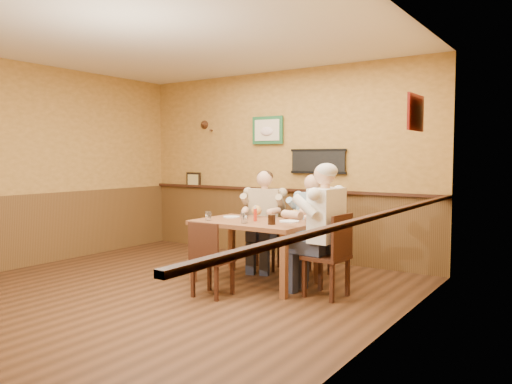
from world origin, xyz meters
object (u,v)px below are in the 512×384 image
chair_right_end (326,255)px  cola_tumbler (272,220)px  diner_tan_shirt (265,225)px  pepper_shaker (247,216)px  diner_blue_polo (313,230)px  diner_white_elder (326,237)px  water_glass_mid (244,218)px  chair_back_right (313,244)px  hot_sauce_bottle (255,214)px  chair_near_side (213,259)px  water_glass_left (208,216)px  chair_back_left (265,238)px  salt_shaker (243,216)px  dining_table (255,228)px

chair_right_end → cola_tumbler: 0.73m
chair_right_end → diner_tan_shirt: diner_tan_shirt is taller
cola_tumbler → pepper_shaker: bearing=155.8°
pepper_shaker → cola_tumbler: bearing=-24.2°
diner_blue_polo → diner_white_elder: (0.58, -0.80, 0.07)m
water_glass_mid → chair_right_end: bearing=10.7°
chair_back_right → chair_right_end: bearing=-48.4°
hot_sauce_bottle → pepper_shaker: hot_sauce_bottle is taller
diner_blue_polo → chair_near_side: bearing=-101.7°
diner_tan_shirt → hot_sauce_bottle: (0.32, -0.71, 0.24)m
water_glass_left → chair_back_left: bearing=79.4°
hot_sauce_bottle → salt_shaker: bearing=160.5°
chair_back_left → dining_table: bearing=-83.9°
hot_sauce_bottle → diner_tan_shirt: bearing=114.5°
chair_right_end → water_glass_left: bearing=-77.5°
chair_back_left → diner_blue_polo: diner_blue_polo is taller
chair_back_left → water_glass_left: 1.06m
chair_back_left → chair_right_end: (1.28, -0.75, 0.04)m
diner_blue_polo → water_glass_mid: 1.07m
salt_shaker → pepper_shaker: pepper_shaker is taller
pepper_shaker → chair_back_right: bearing=50.4°
chair_back_left → cola_tumbler: 1.15m
chair_right_end → pepper_shaker: (-1.14, 0.12, 0.34)m
chair_right_end → diner_blue_polo: (-0.58, 0.80, 0.13)m
diner_blue_polo → hot_sauce_bottle: size_ratio=6.97×
chair_right_end → chair_near_side: 1.23m
cola_tumbler → diner_tan_shirt: bearing=127.1°
pepper_shaker → diner_white_elder: bearing=-6.0°
chair_near_side → diner_blue_polo: diner_blue_polo is taller
chair_near_side → diner_tan_shirt: bearing=-84.4°
diner_white_elder → water_glass_left: (-1.46, -0.22, 0.16)m
diner_tan_shirt → water_glass_left: (-0.18, -0.97, 0.21)m
cola_tumbler → salt_shaker: (-0.56, 0.23, -0.02)m
chair_back_right → water_glass_mid: water_glass_mid is taller
chair_back_right → dining_table: bearing=-112.8°
chair_back_left → chair_back_right: bearing=-14.3°
hot_sauce_bottle → cola_tumbler: bearing=-24.4°
dining_table → chair_back_left: bearing=113.8°
chair_back_left → pepper_shaker: size_ratio=9.89×
chair_back_left → hot_sauce_bottle: bearing=-83.2°
pepper_shaker → diner_blue_polo: bearing=50.4°
dining_table → diner_blue_polo: size_ratio=1.21×
chair_back_left → water_glass_left: size_ratio=7.72×
water_glass_mid → chair_near_side: bearing=-99.0°
water_glass_mid → cola_tumbler: 0.34m
chair_back_right → diner_blue_polo: bearing=0.0°
chair_right_end → pepper_shaker: chair_right_end is taller
diner_blue_polo → diner_white_elder: 0.98m
chair_near_side → chair_back_right: bearing=-111.6°
chair_right_end → water_glass_left: chair_right_end is taller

